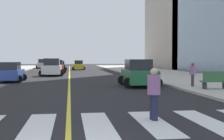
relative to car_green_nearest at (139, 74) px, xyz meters
The scene contains 15 objects.
sidewalk_kerb_east 7.79m from the car_green_nearest, 24.66° to the left, with size 10.00×120.00×0.15m, color #B2ADA3.
crosswalk_paint 13.80m from the car_green_nearest, 112.00° to the right, with size 13.50×4.00×0.01m.
lane_divider_paint 23.82m from the car_green_nearest, 102.52° to the left, with size 0.16×80.00×0.01m, color yellow.
parking_garage_concrete 48.93m from the car_green_nearest, 61.28° to the left, with size 18.00×24.00×22.08m, color #B2ADA3.
car_green_nearest is the anchor object (origin of this frame).
car_black_second 30.61m from the car_green_nearest, 102.73° to the left, with size 2.38×3.75×1.65m.
car_white_third 16.48m from the car_green_nearest, 115.96° to the left, with size 2.97×4.70×2.09m.
car_red_fourth 22.30m from the car_green_nearest, 108.08° to the left, with size 2.64×4.22×1.88m.
car_silver_fifth 44.03m from the car_green_nearest, 103.99° to the left, with size 2.83×4.46×1.97m.
car_blue_sixth 11.78m from the car_green_nearest, 151.02° to the left, with size 2.47×3.95×1.76m.
car_yellow_seventh 33.76m from the car_green_nearest, 95.96° to the left, with size 2.48×3.91×1.73m.
park_bench 5.81m from the car_green_nearest, 47.07° to the right, with size 1.80×0.57×1.12m.
pedestrian_crossing 12.61m from the car_green_nearest, 100.66° to the right, with size 0.43×0.43×1.76m.
pedestrian_waiting_east 3.98m from the car_green_nearest, 33.99° to the right, with size 0.41×0.41×1.64m.
fire_hydrant 8.24m from the car_green_nearest, 68.65° to the left, with size 0.26×0.26×0.89m.
Camera 1 is at (0.05, -5.43, 2.07)m, focal length 48.71 mm.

